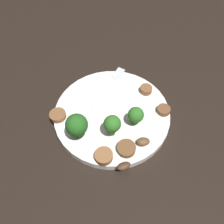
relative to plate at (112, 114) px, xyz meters
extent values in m
plane|color=black|center=(0.00, 0.00, -0.01)|extent=(1.40, 1.40, 0.00)
cylinder|color=white|center=(0.00, 0.00, 0.00)|extent=(0.24, 0.24, 0.02)
cube|color=silver|center=(0.01, 0.04, 0.01)|extent=(0.14, 0.03, 0.00)
cube|color=silver|center=(0.10, 0.06, 0.01)|extent=(0.04, 0.02, 0.00)
cylinder|color=#347525|center=(0.01, -0.05, 0.02)|extent=(0.01, 0.01, 0.02)
sphere|color=#2D6B23|center=(0.01, -0.05, 0.04)|extent=(0.03, 0.03, 0.03)
cylinder|color=#347525|center=(-0.04, -0.03, 0.02)|extent=(0.01, 0.01, 0.03)
sphere|color=#2D6B23|center=(-0.04, -0.03, 0.04)|extent=(0.03, 0.03, 0.03)
cylinder|color=#296420|center=(-0.09, 0.01, 0.02)|extent=(0.01, 0.01, 0.03)
sphere|color=#235B1E|center=(-0.09, 0.01, 0.05)|extent=(0.04, 0.04, 0.04)
cylinder|color=brown|center=(0.09, -0.02, 0.01)|extent=(0.03, 0.03, 0.01)
cylinder|color=brown|center=(-0.08, 0.08, 0.01)|extent=(0.05, 0.05, 0.01)
cylinder|color=brown|center=(-0.05, -0.07, 0.01)|extent=(0.05, 0.05, 0.01)
cylinder|color=brown|center=(-0.09, -0.05, 0.01)|extent=(0.05, 0.05, 0.01)
cylinder|color=brown|center=(0.07, -0.08, 0.01)|extent=(0.03, 0.03, 0.01)
ellipsoid|color=brown|center=(-0.02, -0.09, 0.01)|extent=(0.03, 0.03, 0.01)
ellipsoid|color=#422B19|center=(-0.08, -0.09, 0.01)|extent=(0.03, 0.03, 0.01)
camera|label=1|loc=(-0.22, -0.18, 0.41)|focal=37.77mm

